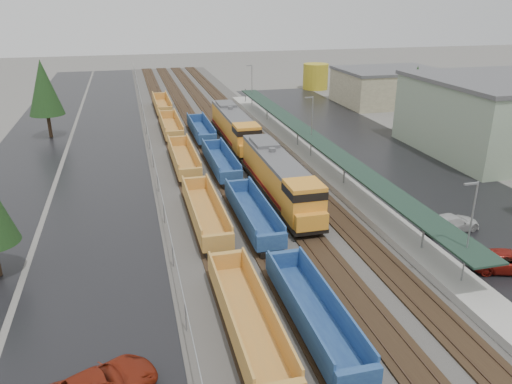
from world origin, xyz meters
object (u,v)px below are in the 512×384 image
(parked_car_east_b, at_px, (509,261))
(parked_car_east_c, at_px, (452,223))
(locomotive_lead, at_px, (280,178))
(storage_tank, at_px, (316,76))
(locomotive_trail, at_px, (235,127))
(well_string_blue, at_px, (277,255))
(well_string_yellow, at_px, (205,213))

(parked_car_east_b, distance_m, parked_car_east_c, 6.85)
(locomotive_lead, relative_size, storage_tank, 3.69)
(parked_car_east_b, xyz_separation_m, parked_car_east_c, (-0.10, 6.85, 0.00))
(locomotive_trail, height_order, storage_tank, storage_tank)
(parked_car_east_b, height_order, parked_car_east_c, parked_car_east_c)
(storage_tank, distance_m, parked_car_east_b, 78.28)
(well_string_blue, xyz_separation_m, parked_car_east_b, (16.52, -4.56, -0.36))
(locomotive_lead, height_order, storage_tank, storage_tank)
(parked_car_east_c, bearing_deg, parked_car_east_b, 171.54)
(locomotive_lead, relative_size, well_string_blue, 0.22)
(storage_tank, xyz_separation_m, parked_car_east_c, (-13.98, -70.17, -1.96))
(well_string_blue, bearing_deg, parked_car_east_c, 7.96)
(locomotive_lead, height_order, parked_car_east_b, locomotive_lead)
(locomotive_trail, bearing_deg, locomotive_lead, -90.00)
(locomotive_lead, distance_m, locomotive_trail, 21.00)
(well_string_yellow, height_order, parked_car_east_c, well_string_yellow)
(well_string_blue, xyz_separation_m, storage_tank, (30.40, 72.46, 1.61))
(well_string_blue, distance_m, storage_tank, 78.60)
(storage_tank, bearing_deg, parked_car_east_b, -100.22)
(locomotive_trail, xyz_separation_m, parked_car_east_b, (12.52, -38.17, -1.67))
(locomotive_lead, xyz_separation_m, parked_car_east_b, (12.52, -17.17, -1.67))
(storage_tank, distance_m, parked_car_east_c, 71.57)
(locomotive_trail, xyz_separation_m, parked_car_east_c, (12.42, -31.31, -1.66))
(locomotive_lead, xyz_separation_m, well_string_yellow, (-8.00, -3.67, -1.29))
(storage_tank, xyz_separation_m, parked_car_east_b, (-13.88, -77.02, -1.97))
(locomotive_lead, relative_size, parked_car_east_b, 3.69)
(well_string_blue, relative_size, parked_car_east_c, 17.04)
(locomotive_lead, bearing_deg, parked_car_east_c, -39.71)
(storage_tank, relative_size, parked_car_east_c, 1.04)
(locomotive_lead, distance_m, parked_car_east_c, 16.23)
(well_string_yellow, relative_size, parked_car_east_b, 20.40)
(locomotive_trail, bearing_deg, well_string_blue, -96.79)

